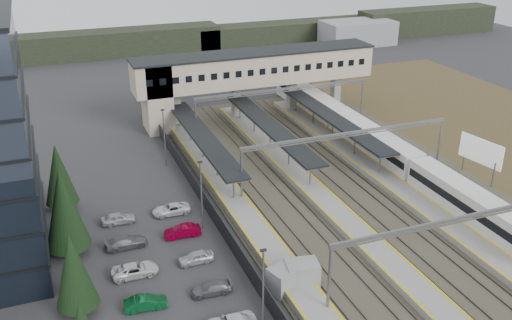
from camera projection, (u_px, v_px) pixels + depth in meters
name	position (u px, v px, depth m)	size (l,w,h in m)	color
ground	(308.00, 261.00, 56.93)	(220.00, 220.00, 0.00)	#2B2B2D
conifer_row	(77.00, 293.00, 44.47)	(4.42, 49.82, 9.50)	black
lampposts	(227.00, 233.00, 53.62)	(0.50, 53.25, 8.07)	slate
fence	(230.00, 240.00, 58.66)	(0.08, 90.00, 2.00)	#26282B
relay_cabin_near	(302.00, 274.00, 52.77)	(3.36, 2.70, 2.52)	gray
relay_cabin_far	(284.00, 280.00, 52.13)	(3.17, 2.90, 2.39)	gray
rail_corridor	(363.00, 219.00, 64.13)	(34.00, 90.00, 0.92)	#3C382D
canopies	(270.00, 127.00, 80.68)	(23.10, 30.00, 3.28)	black
footbridge	(240.00, 73.00, 92.08)	(40.40, 6.40, 11.20)	beige
gantries	(399.00, 177.00, 60.98)	(28.40, 62.28, 7.17)	slate
train	(373.00, 142.00, 80.10)	(3.00, 62.76, 3.78)	silver
billboard	(481.00, 153.00, 72.59)	(1.31, 6.41, 5.60)	slate
treeline_far	(234.00, 36.00, 142.29)	(170.00, 19.00, 7.00)	black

